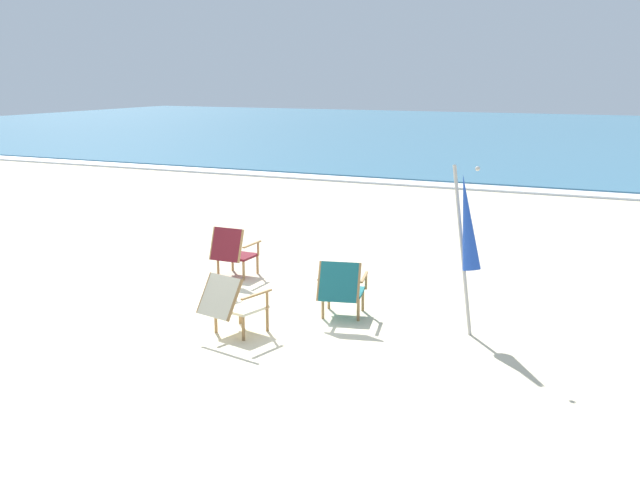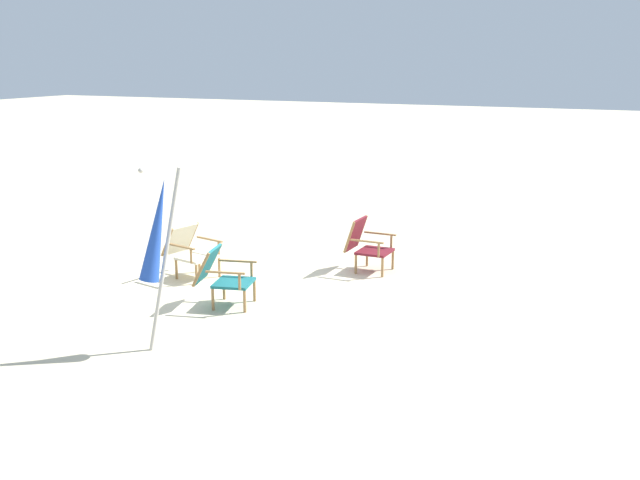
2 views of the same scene
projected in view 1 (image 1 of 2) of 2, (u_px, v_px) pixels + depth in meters
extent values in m
plane|color=beige|center=(250.00, 315.00, 9.96)|extent=(80.00, 80.00, 0.00)
cube|color=teal|center=(563.00, 134.00, 39.17)|extent=(80.00, 40.00, 0.10)
cube|color=white|center=(472.00, 186.00, 21.15)|extent=(80.00, 1.10, 0.06)
cube|color=#196066|center=(343.00, 292.00, 9.92)|extent=(0.62, 0.59, 0.04)
cube|color=#196066|center=(339.00, 282.00, 9.52)|extent=(0.54, 0.38, 0.48)
cylinder|color=olive|center=(329.00, 297.00, 10.20)|extent=(0.04, 0.04, 0.32)
cylinder|color=olive|center=(363.00, 299.00, 10.11)|extent=(0.04, 0.04, 0.32)
cylinder|color=olive|center=(323.00, 307.00, 9.79)|extent=(0.04, 0.04, 0.32)
cylinder|color=olive|center=(358.00, 309.00, 9.70)|extent=(0.04, 0.04, 0.32)
cube|color=olive|center=(322.00, 275.00, 9.90)|extent=(0.16, 0.52, 0.02)
cylinder|color=olive|center=(325.00, 279.00, 10.11)|extent=(0.04, 0.04, 0.22)
cube|color=olive|center=(364.00, 277.00, 9.80)|extent=(0.16, 0.52, 0.02)
cylinder|color=olive|center=(366.00, 281.00, 10.00)|extent=(0.04, 0.04, 0.22)
cylinder|color=olive|center=(319.00, 281.00, 9.57)|extent=(0.10, 0.27, 0.48)
cylinder|color=olive|center=(359.00, 283.00, 9.48)|extent=(0.10, 0.27, 0.48)
cube|color=maroon|center=(238.00, 256.00, 11.87)|extent=(0.53, 0.49, 0.04)
cube|color=maroon|center=(226.00, 245.00, 11.53)|extent=(0.50, 0.20, 0.51)
cylinder|color=olive|center=(233.00, 261.00, 12.19)|extent=(0.04, 0.04, 0.32)
cylinder|color=olive|center=(257.00, 264.00, 12.00)|extent=(0.04, 0.04, 0.32)
cylinder|color=olive|center=(218.00, 267.00, 11.81)|extent=(0.04, 0.04, 0.32)
cylinder|color=olive|center=(244.00, 270.00, 11.62)|extent=(0.04, 0.04, 0.32)
cube|color=olive|center=(222.00, 241.00, 11.92)|extent=(0.04, 0.53, 0.02)
cylinder|color=olive|center=(228.00, 245.00, 12.11)|extent=(0.04, 0.04, 0.22)
cube|color=olive|center=(252.00, 244.00, 11.69)|extent=(0.04, 0.53, 0.02)
cylinder|color=olive|center=(258.00, 249.00, 11.88)|extent=(0.04, 0.04, 0.22)
cylinder|color=olive|center=(213.00, 243.00, 11.64)|extent=(0.04, 0.20, 0.51)
cylinder|color=olive|center=(241.00, 246.00, 11.43)|extent=(0.04, 0.20, 0.51)
cube|color=beige|center=(241.00, 307.00, 9.26)|extent=(0.62, 0.59, 0.04)
cube|color=beige|center=(219.00, 297.00, 8.92)|extent=(0.55, 0.40, 0.47)
cylinder|color=olive|center=(240.00, 312.00, 9.60)|extent=(0.04, 0.04, 0.32)
cylinder|color=olive|center=(267.00, 319.00, 9.32)|extent=(0.04, 0.04, 0.32)
cylinder|color=olive|center=(216.00, 320.00, 9.26)|extent=(0.04, 0.04, 0.32)
cylinder|color=olive|center=(243.00, 328.00, 8.98)|extent=(0.04, 0.04, 0.32)
cube|color=olive|center=(224.00, 287.00, 9.36)|extent=(0.16, 0.52, 0.02)
cylinder|color=olive|center=(234.00, 292.00, 9.53)|extent=(0.04, 0.04, 0.22)
cube|color=olive|center=(257.00, 294.00, 9.02)|extent=(0.16, 0.52, 0.02)
cylinder|color=olive|center=(267.00, 300.00, 9.19)|extent=(0.04, 0.04, 0.22)
cylinder|color=olive|center=(205.00, 293.00, 9.07)|extent=(0.11, 0.30, 0.47)
cylinder|color=olive|center=(235.00, 300.00, 8.77)|extent=(0.11, 0.30, 0.47)
cylinder|color=#B7B2A8|center=(462.00, 250.00, 9.18)|extent=(0.40, 0.32, 2.06)
cone|color=blue|center=(467.00, 222.00, 9.04)|extent=(0.49, 0.45, 1.18)
sphere|color=#B7B2A8|center=(478.00, 169.00, 8.77)|extent=(0.06, 0.06, 0.06)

